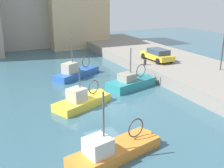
{
  "coord_description": "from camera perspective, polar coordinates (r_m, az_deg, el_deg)",
  "views": [
    {
      "loc": [
        -7.87,
        -18.3,
        8.4
      ],
      "look_at": [
        1.49,
        1.63,
        1.2
      ],
      "focal_mm": 44.84,
      "sensor_mm": 36.0,
      "label": 1
    }
  ],
  "objects": [
    {
      "name": "fishing_boat_blue",
      "position": [
        29.76,
        -6.83,
        1.89
      ],
      "size": [
        6.19,
        4.5,
        4.87
      ],
      "color": "#2D60B7",
      "rests_on": "ground"
    },
    {
      "name": "fishing_boat_teal",
      "position": [
        26.29,
        4.47,
        -0.34
      ],
      "size": [
        5.72,
        3.31,
        4.64
      ],
      "color": "teal",
      "rests_on": "ground"
    },
    {
      "name": "parked_car_yellow",
      "position": [
        31.46,
        9.25,
        5.94
      ],
      "size": [
        2.05,
        4.25,
        1.34
      ],
      "color": "gold",
      "rests_on": "quay_wall"
    },
    {
      "name": "fishing_boat_orange",
      "position": [
        15.66,
        1.52,
        -13.76
      ],
      "size": [
        6.35,
        3.01,
        4.62
      ],
      "color": "orange",
      "rests_on": "ground"
    },
    {
      "name": "fishing_boat_yellow",
      "position": [
        22.17,
        -5.34,
        -3.86
      ],
      "size": [
        5.66,
        3.83,
        3.97
      ],
      "color": "gold",
      "rests_on": "ground"
    },
    {
      "name": "water_surface",
      "position": [
        21.62,
        -1.73,
        -4.77
      ],
      "size": [
        80.0,
        80.0,
        0.0
      ],
      "primitive_type": "plane",
      "color": "#386070",
      "rests_on": "ground"
    },
    {
      "name": "quay_streetlamp",
      "position": [
        28.8,
        21.92,
        8.95
      ],
      "size": [
        0.36,
        0.36,
        4.83
      ],
      "color": "#38383D",
      "rests_on": "quay_wall"
    },
    {
      "name": "quay_wall",
      "position": [
        27.77,
        20.57,
        0.61
      ],
      "size": [
        9.0,
        56.0,
        1.2
      ],
      "primitive_type": "cube",
      "color": "gray",
      "rests_on": "ground"
    },
    {
      "name": "waterfront_building_central",
      "position": [
        46.88,
        -7.71,
        16.34
      ],
      "size": [
        9.43,
        7.81,
        14.12
      ],
      "color": "#D1B284",
      "rests_on": "ground"
    },
    {
      "name": "mooring_bollard_north",
      "position": [
        29.5,
        6.74,
        4.4
      ],
      "size": [
        0.28,
        0.28,
        0.55
      ],
      "primitive_type": "cylinder",
      "color": "#2D2D33",
      "rests_on": "quay_wall"
    }
  ]
}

